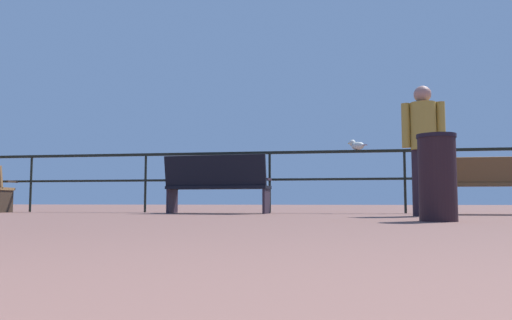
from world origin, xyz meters
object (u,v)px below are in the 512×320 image
Objects in this scene: bench_near_right at (500,181)px; seagull_on_rail at (357,145)px; person_by_bench at (424,141)px; bench_near_left at (216,182)px; trash_bin at (437,177)px.

seagull_on_rail reaches higher than bench_near_right.
person_by_bench is 1.91m from seagull_on_rail.
trash_bin is (3.04, -2.88, -0.09)m from bench_near_left.
person_by_bench is 5.22× the size of seagull_on_rail.
person_by_bench is at bearing -63.32° from seagull_on_rail.
seagull_on_rail is 0.39× the size of trash_bin.
seagull_on_rail is at bearing 16.32° from bench_near_left.
bench_near_left is 0.99× the size of person_by_bench.
person_by_bench is at bearing 84.49° from trash_bin.
person_by_bench reaches higher than bench_near_right.
seagull_on_rail is (-0.86, 1.70, 0.14)m from person_by_bench.
bench_near_left is 5.18× the size of seagull_on_rail.
seagull_on_rail is at bearing 116.68° from person_by_bench.
bench_near_right is 0.98× the size of person_by_bench.
person_by_bench reaches higher than seagull_on_rail.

